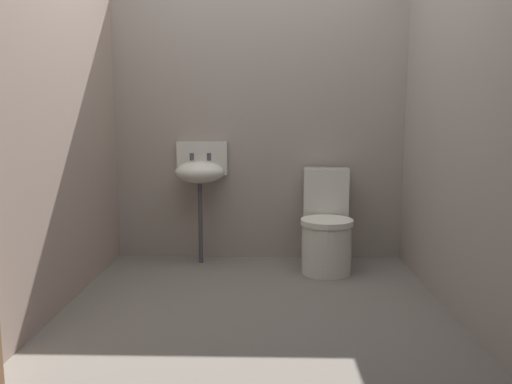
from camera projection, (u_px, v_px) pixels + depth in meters
ground_plane at (255, 317)px, 3.16m from camera, size 2.80×2.87×0.08m
wall_back at (259, 131)px, 4.26m from camera, size 2.80×0.10×2.15m
wall_left at (52, 136)px, 3.12m from camera, size 0.10×2.67×2.15m
wall_right at (463, 137)px, 3.06m from camera, size 0.10×2.67×2.15m
toilet_near_wall at (326, 229)px, 3.96m from camera, size 0.43×0.62×0.78m
sink at (200, 171)px, 4.11m from camera, size 0.42×0.35×0.99m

